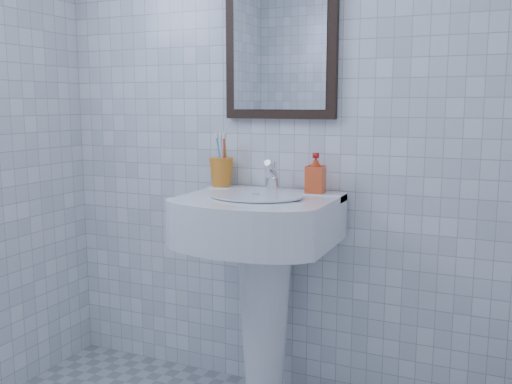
% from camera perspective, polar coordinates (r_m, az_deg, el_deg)
% --- Properties ---
extents(wall_back, '(2.20, 0.02, 2.50)m').
position_cam_1_polar(wall_back, '(2.50, 2.40, 7.57)').
color(wall_back, white).
rests_on(wall_back, ground).
extents(washbasin, '(0.61, 0.45, 0.95)m').
position_cam_1_polar(washbasin, '(2.40, 0.59, -7.38)').
color(washbasin, white).
rests_on(washbasin, ground).
extents(faucet, '(0.05, 0.12, 0.14)m').
position_cam_1_polar(faucet, '(2.43, 1.66, 1.41)').
color(faucet, silver).
rests_on(faucet, washbasin).
extents(toothbrush_cup, '(0.13, 0.13, 0.13)m').
position_cam_1_polar(toothbrush_cup, '(2.55, -3.48, 2.01)').
color(toothbrush_cup, orange).
rests_on(toothbrush_cup, washbasin).
extents(soap_dispenser, '(0.08, 0.08, 0.17)m').
position_cam_1_polar(soap_dispenser, '(2.37, 5.98, 1.91)').
color(soap_dispenser, red).
rests_on(soap_dispenser, washbasin).
extents(wall_mirror, '(0.50, 0.04, 0.62)m').
position_cam_1_polar(wall_mirror, '(2.49, 2.44, 14.47)').
color(wall_mirror, black).
rests_on(wall_mirror, wall_back).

